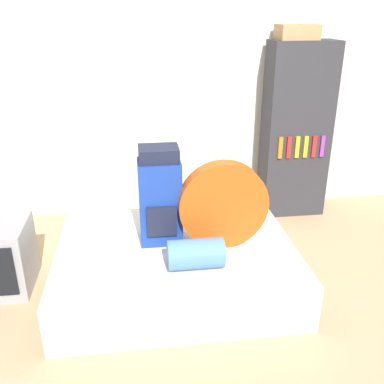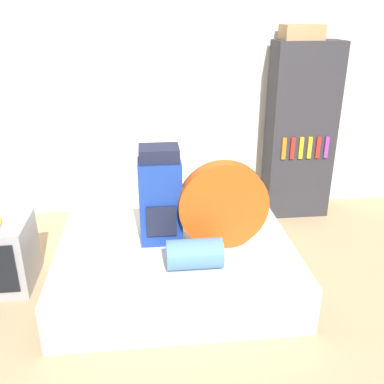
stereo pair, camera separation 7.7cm
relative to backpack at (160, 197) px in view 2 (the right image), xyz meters
name	(u,v)px [view 2 (the right image)]	position (x,y,z in m)	size (l,w,h in m)	color
ground_plane	(190,328)	(0.16, -0.64, -0.75)	(16.00, 16.00, 0.00)	tan
wall_back	(169,92)	(0.16, 1.43, 0.55)	(8.00, 0.05, 2.60)	silver
bed	(176,265)	(0.11, -0.11, -0.56)	(1.85, 1.39, 0.37)	silver
backpack	(160,197)	(0.00, 0.00, 0.00)	(0.33, 0.29, 0.77)	navy
tent_bag	(223,205)	(0.47, -0.14, -0.03)	(0.69, 0.12, 0.69)	#D14C14
sleeping_roll	(194,254)	(0.22, -0.44, -0.27)	(0.40, 0.22, 0.22)	teal
bookshelf	(300,132)	(1.51, 1.15, 0.16)	(0.67, 0.37, 1.82)	#2D2D33
cardboard_box	(302,32)	(1.43, 1.18, 1.14)	(0.38, 0.29, 0.14)	#A88456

